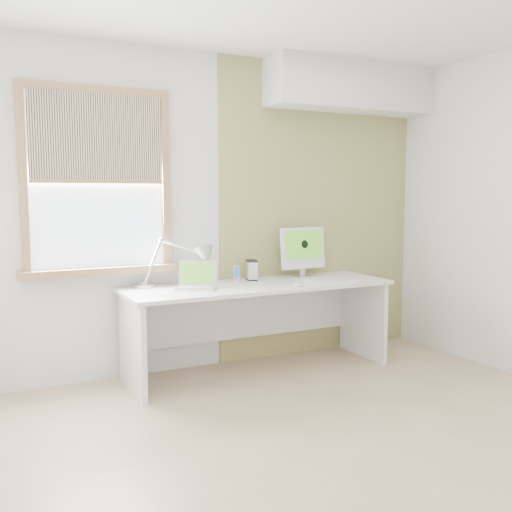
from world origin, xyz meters
TOP-DOWN VIEW (x-y plane):
  - room at (0.00, 0.00)m, footprint 4.04×3.54m
  - accent_wall at (1.00, 1.74)m, footprint 2.00×0.02m
  - soffit at (1.20, 1.57)m, footprint 1.60×0.40m
  - window at (-1.00, 1.71)m, footprint 1.20×0.14m
  - desk at (0.19, 1.44)m, footprint 2.20×0.70m
  - desk_lamp at (-0.31, 1.53)m, footprint 0.66×0.37m
  - laptop at (-0.34, 1.40)m, footprint 0.38×0.35m
  - phone_dock at (0.07, 1.56)m, footprint 0.08×0.08m
  - external_drive at (0.23, 1.59)m, footprint 0.11×0.15m
  - imac at (0.73, 1.58)m, footprint 0.45×0.16m
  - keyboard at (0.80, 1.23)m, footprint 0.44×0.16m
  - mouse at (0.41, 1.14)m, footprint 0.06×0.09m

SIDE VIEW (x-z plane):
  - desk at x=0.19m, z-range 0.17..0.90m
  - keyboard at x=0.80m, z-range 0.73..0.75m
  - mouse at x=0.41m, z-range 0.73..0.76m
  - phone_dock at x=0.07m, z-range 0.70..0.84m
  - laptop at x=-0.34m, z-range 0.68..0.89m
  - external_drive at x=0.23m, z-range 0.73..0.90m
  - desk_lamp at x=-0.31m, z-range 0.74..1.13m
  - imac at x=0.73m, z-range 0.76..1.19m
  - room at x=0.00m, z-range -0.02..2.62m
  - accent_wall at x=1.00m, z-range 0.00..2.60m
  - window at x=-1.00m, z-range 0.83..2.25m
  - soffit at x=1.20m, z-range 2.19..2.61m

